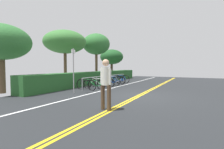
% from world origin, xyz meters
% --- Properties ---
extents(ground_plane, '(33.59, 12.01, 0.05)m').
position_xyz_m(ground_plane, '(0.00, 0.00, -0.03)').
color(ground_plane, '#232628').
extents(centre_line_yellow_inner, '(30.23, 0.10, 0.00)m').
position_xyz_m(centre_line_yellow_inner, '(0.00, -0.08, 0.00)').
color(centre_line_yellow_inner, gold).
rests_on(centre_line_yellow_inner, ground_plane).
extents(centre_line_yellow_outer, '(30.23, 0.10, 0.00)m').
position_xyz_m(centre_line_yellow_outer, '(0.00, 0.08, 0.00)').
color(centre_line_yellow_outer, gold).
rests_on(centre_line_yellow_outer, ground_plane).
extents(bike_lane_stripe_white, '(30.23, 0.12, 0.00)m').
position_xyz_m(bike_lane_stripe_white, '(0.00, 2.64, 0.00)').
color(bike_lane_stripe_white, white).
rests_on(bike_lane_stripe_white, ground_plane).
extents(bike_rack, '(6.46, 0.05, 0.82)m').
position_xyz_m(bike_rack, '(3.09, 3.65, 0.62)').
color(bike_rack, '#9EA0A5').
rests_on(bike_rack, ground_plane).
extents(bicycle_0, '(0.46, 1.72, 0.73)m').
position_xyz_m(bicycle_0, '(0.46, 3.77, 0.34)').
color(bicycle_0, black).
rests_on(bicycle_0, ground_plane).
extents(bicycle_1, '(0.46, 1.76, 0.68)m').
position_xyz_m(bicycle_1, '(1.11, 3.58, 0.32)').
color(bicycle_1, black).
rests_on(bicycle_1, ground_plane).
extents(bicycle_2, '(0.64, 1.73, 0.74)m').
position_xyz_m(bicycle_2, '(2.01, 3.78, 0.35)').
color(bicycle_2, black).
rests_on(bicycle_2, ground_plane).
extents(bicycle_3, '(0.53, 1.61, 0.68)m').
position_xyz_m(bicycle_3, '(2.74, 3.54, 0.32)').
color(bicycle_3, black).
rests_on(bicycle_3, ground_plane).
extents(bicycle_4, '(0.52, 1.77, 0.79)m').
position_xyz_m(bicycle_4, '(3.55, 3.51, 0.37)').
color(bicycle_4, black).
rests_on(bicycle_4, ground_plane).
extents(bicycle_5, '(0.71, 1.74, 0.78)m').
position_xyz_m(bicycle_5, '(4.25, 3.57, 0.37)').
color(bicycle_5, black).
rests_on(bicycle_5, ground_plane).
extents(bicycle_6, '(0.61, 1.68, 0.69)m').
position_xyz_m(bicycle_6, '(5.07, 3.64, 0.32)').
color(bicycle_6, black).
rests_on(bicycle_6, ground_plane).
extents(bicycle_7, '(0.46, 1.73, 0.79)m').
position_xyz_m(bicycle_7, '(5.75, 3.63, 0.37)').
color(bicycle_7, black).
rests_on(bicycle_7, ground_plane).
extents(pedestrian, '(0.32, 0.48, 1.78)m').
position_xyz_m(pedestrian, '(-3.31, 0.15, 1.03)').
color(pedestrian, '#4C3826').
rests_on(pedestrian, ground_plane).
extents(sign_post_near, '(0.36, 0.09, 2.55)m').
position_xyz_m(sign_post_near, '(-1.01, 3.56, 1.52)').
color(sign_post_near, gray).
rests_on(sign_post_near, ground_plane).
extents(hedge_backdrop, '(15.41, 1.05, 1.06)m').
position_xyz_m(hedge_backdrop, '(4.59, 5.48, 0.53)').
color(hedge_backdrop, '#235626').
rests_on(hedge_backdrop, ground_plane).
extents(tree_near_left, '(3.23, 3.23, 3.92)m').
position_xyz_m(tree_near_left, '(-2.86, 7.21, 2.89)').
color(tree_near_left, brown).
rests_on(tree_near_left, ground_plane).
extents(tree_mid, '(3.53, 3.53, 4.55)m').
position_xyz_m(tree_mid, '(2.26, 7.25, 3.57)').
color(tree_mid, brown).
rests_on(tree_mid, ground_plane).
extents(tree_far_right, '(2.68, 2.68, 4.78)m').
position_xyz_m(tree_far_right, '(5.59, 6.28, 3.72)').
color(tree_far_right, brown).
rests_on(tree_far_right, ground_plane).
extents(tree_extra, '(2.92, 2.92, 3.68)m').
position_xyz_m(tree_extra, '(10.23, 6.98, 2.73)').
color(tree_extra, '#473323').
rests_on(tree_extra, ground_plane).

